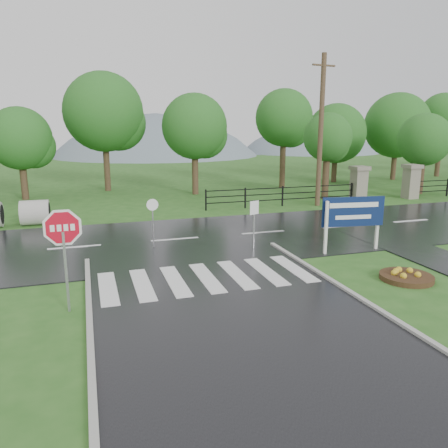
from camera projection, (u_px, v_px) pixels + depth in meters
name	position (u px, v px, depth m)	size (l,w,h in m)	color
ground	(271.00, 358.00, 9.02)	(120.00, 120.00, 0.00)	#2B5D1F
main_road	(175.00, 240.00, 18.31)	(90.00, 8.00, 0.04)	black
walkway	(448.00, 263.00, 15.26)	(2.20, 11.00, 0.04)	black
crosswalk	(207.00, 277.00, 13.65)	(6.50, 2.80, 0.02)	silver
pillar_west	(359.00, 183.00, 27.48)	(1.00, 1.00, 2.24)	gray
pillar_east	(411.00, 181.00, 28.67)	(1.00, 1.00, 2.24)	gray
fence_west	(283.00, 194.00, 26.03)	(9.58, 0.08, 1.20)	black
hills	(133.00, 248.00, 73.88)	(102.00, 48.00, 48.00)	slate
treeline	(150.00, 192.00, 31.62)	(83.20, 5.20, 10.00)	#1E5B1C
stop_sign	(63.00, 237.00, 10.88)	(1.27, 0.06, 2.86)	#939399
estate_billboard	(353.00, 214.00, 16.28)	(2.42, 0.39, 2.13)	silver
flower_bed	(406.00, 276.00, 13.59)	(1.62, 1.62, 0.32)	#332111
reg_sign_small	(254.00, 215.00, 16.65)	(0.41, 0.16, 1.92)	#939399
reg_sign_round	(153.00, 217.00, 16.86)	(0.46, 0.07, 1.96)	#939399
utility_pole_east	(321.00, 131.00, 25.37)	(1.55, 0.30, 8.71)	#473523
entrance_tree_left	(328.00, 138.00, 27.83)	(3.08, 3.08, 5.54)	#3D2B1C
entrance_tree_right	(424.00, 140.00, 30.12)	(3.60, 3.60, 5.57)	#3D2B1C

